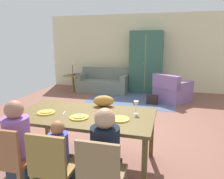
# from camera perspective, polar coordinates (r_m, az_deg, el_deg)

# --- Properties ---
(ground_plane) EXTENTS (7.13, 6.25, 0.02)m
(ground_plane) POSITION_cam_1_polar(r_m,az_deg,el_deg) (5.08, 3.05, -7.50)
(ground_plane) COLOR brown
(back_wall) EXTENTS (7.13, 0.10, 2.70)m
(back_wall) POSITION_cam_1_polar(r_m,az_deg,el_deg) (7.91, 8.20, 9.70)
(back_wall) COLOR beige
(back_wall) RESTS_ON ground_plane
(dining_table) EXTENTS (1.92, 1.03, 0.76)m
(dining_table) POSITION_cam_1_polar(r_m,az_deg,el_deg) (3.04, -7.34, -7.57)
(dining_table) COLOR brown
(dining_table) RESTS_ON ground_plane
(plate_near_man) EXTENTS (0.25, 0.25, 0.02)m
(plate_near_man) POSITION_cam_1_polar(r_m,az_deg,el_deg) (3.15, -17.19, -5.89)
(plate_near_man) COLOR yellow
(plate_near_man) RESTS_ON dining_table
(pizza_near_man) EXTENTS (0.17, 0.17, 0.01)m
(pizza_near_man) POSITION_cam_1_polar(r_m,az_deg,el_deg) (3.14, -17.20, -5.63)
(pizza_near_man) COLOR orange
(pizza_near_man) RESTS_ON plate_near_man
(plate_near_child) EXTENTS (0.25, 0.25, 0.02)m
(plate_near_child) POSITION_cam_1_polar(r_m,az_deg,el_deg) (2.86, -8.78, -7.37)
(plate_near_child) COLOR yellow
(plate_near_child) RESTS_ON dining_table
(pizza_near_child) EXTENTS (0.17, 0.17, 0.01)m
(pizza_near_child) POSITION_cam_1_polar(r_m,az_deg,el_deg) (2.85, -8.79, -7.09)
(pizza_near_child) COLOR gold
(pizza_near_child) RESTS_ON plate_near_child
(plate_near_woman) EXTENTS (0.25, 0.25, 0.02)m
(plate_near_woman) POSITION_cam_1_polar(r_m,az_deg,el_deg) (2.77, 2.06, -7.91)
(plate_near_woman) COLOR yellow
(plate_near_woman) RESTS_ON dining_table
(wine_glass) EXTENTS (0.07, 0.07, 0.19)m
(wine_glass) POSITION_cam_1_polar(r_m,az_deg,el_deg) (2.96, 6.43, -4.07)
(wine_glass) COLOR silver
(wine_glass) RESTS_ON dining_table
(fork) EXTENTS (0.06, 0.15, 0.01)m
(fork) POSITION_cam_1_polar(r_m,az_deg,el_deg) (3.09, -12.70, -6.09)
(fork) COLOR silver
(fork) RESTS_ON dining_table
(knife) EXTENTS (0.05, 0.17, 0.01)m
(knife) POSITION_cam_1_polar(r_m,az_deg,el_deg) (3.04, -3.62, -6.10)
(knife) COLOR silver
(knife) RESTS_ON dining_table
(dining_chair_man) EXTENTS (0.43, 0.43, 0.87)m
(dining_chair_man) POSITION_cam_1_polar(r_m,az_deg,el_deg) (2.71, -25.60, -16.15)
(dining_chair_man) COLOR #985733
(dining_chair_man) RESTS_ON ground_plane
(person_man) EXTENTS (0.30, 0.40, 1.11)m
(person_man) POSITION_cam_1_polar(r_m,az_deg,el_deg) (2.82, -23.32, -14.28)
(person_man) COLOR #334354
(person_man) RESTS_ON ground_plane
(dining_chair_child) EXTENTS (0.43, 0.43, 0.87)m
(dining_chair_child) POSITION_cam_1_polar(r_m,az_deg,el_deg) (2.42, -15.57, -18.87)
(dining_chair_child) COLOR olive
(dining_chair_child) RESTS_ON ground_plane
(person_child) EXTENTS (0.22, 0.29, 0.92)m
(person_child) POSITION_cam_1_polar(r_m,az_deg,el_deg) (2.58, -13.50, -18.20)
(person_child) COLOR #283B42
(person_child) RESTS_ON ground_plane
(dining_chair_woman) EXTENTS (0.43, 0.43, 0.87)m
(dining_chair_woman) POSITION_cam_1_polar(r_m,az_deg,el_deg) (2.23, -2.93, -21.44)
(dining_chair_woman) COLOR olive
(dining_chair_woman) RESTS_ON ground_plane
(person_woman) EXTENTS (0.30, 0.40, 1.11)m
(person_woman) POSITION_cam_1_polar(r_m,az_deg,el_deg) (2.36, -1.56, -18.71)
(person_woman) COLOR #2A3442
(person_woman) RESTS_ON ground_plane
(cat) EXTENTS (0.35, 0.24, 0.17)m
(cat) POSITION_cam_1_polar(r_m,az_deg,el_deg) (3.31, -2.25, -3.05)
(cat) COLOR #CF8A38
(cat) RESTS_ON dining_table
(area_rug) EXTENTS (2.60, 1.80, 0.01)m
(area_rug) POSITION_cam_1_polar(r_m,az_deg,el_deg) (6.59, 5.26, -2.67)
(area_rug) COLOR #4B5879
(area_rug) RESTS_ON ground_plane
(couch) EXTENTS (1.76, 0.86, 0.82)m
(couch) POSITION_cam_1_polar(r_m,az_deg,el_deg) (7.61, -2.29, 1.76)
(couch) COLOR slate
(couch) RESTS_ON ground_plane
(armchair) EXTENTS (1.19, 1.20, 0.82)m
(armchair) POSITION_cam_1_polar(r_m,az_deg,el_deg) (6.57, 15.62, -0.30)
(armchair) COLOR #846398
(armchair) RESTS_ON ground_plane
(armoire) EXTENTS (1.10, 0.59, 2.10)m
(armoire) POSITION_cam_1_polar(r_m,az_deg,el_deg) (7.53, 9.07, 7.24)
(armoire) COLOR #305C4A
(armoire) RESTS_ON ground_plane
(side_table) EXTENTS (0.56, 0.56, 0.58)m
(side_table) POSITION_cam_1_polar(r_m,az_deg,el_deg) (7.75, -10.33, 2.32)
(side_table) COLOR olive
(side_table) RESTS_ON ground_plane
(table_lamp) EXTENTS (0.26, 0.26, 0.54)m
(table_lamp) POSITION_cam_1_polar(r_m,az_deg,el_deg) (7.66, -10.52, 6.97)
(table_lamp) COLOR #4D3E3D
(table_lamp) RESTS_ON side_table
(book_lower) EXTENTS (0.22, 0.16, 0.03)m
(book_lower) POSITION_cam_1_polar(r_m,az_deg,el_deg) (7.65, -9.10, 3.87)
(book_lower) COLOR #A22F2A
(book_lower) RESTS_ON side_table
(book_upper) EXTENTS (0.22, 0.16, 0.03)m
(book_upper) POSITION_cam_1_polar(r_m,az_deg,el_deg) (7.68, -9.34, 4.12)
(book_upper) COLOR #324D82
(book_upper) RESTS_ON book_lower
(handbag) EXTENTS (0.32, 0.16, 0.26)m
(handbag) POSITION_cam_1_polar(r_m,az_deg,el_deg) (6.19, 10.71, -2.64)
(handbag) COLOR black
(handbag) RESTS_ON ground_plane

